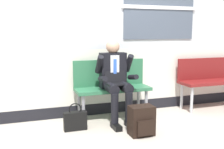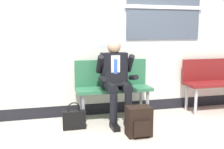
# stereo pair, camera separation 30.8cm
# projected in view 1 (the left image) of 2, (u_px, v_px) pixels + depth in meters

# --- Properties ---
(ground_plane) EXTENTS (18.00, 18.00, 0.00)m
(ground_plane) POSITION_uv_depth(u_px,v_px,m) (110.00, 127.00, 3.89)
(ground_plane) COLOR #B2A899
(station_wall) EXTENTS (6.18, 0.17, 2.78)m
(station_wall) POSITION_uv_depth(u_px,v_px,m) (97.00, 31.00, 4.34)
(station_wall) COLOR silver
(station_wall) RESTS_ON ground
(bench_with_person) EXTENTS (1.19, 0.42, 0.93)m
(bench_with_person) POSITION_uv_depth(u_px,v_px,m) (111.00, 84.00, 4.27)
(bench_with_person) COLOR #2D6B47
(bench_with_person) RESTS_ON ground
(bench_empty) EXTENTS (1.31, 0.42, 0.90)m
(bench_empty) POSITION_uv_depth(u_px,v_px,m) (212.00, 78.00, 4.89)
(bench_empty) COLOR maroon
(bench_empty) RESTS_ON ground
(person_seated) EXTENTS (0.57, 0.70, 1.26)m
(person_seated) POSITION_uv_depth(u_px,v_px,m) (116.00, 78.00, 4.06)
(person_seated) COLOR black
(person_seated) RESTS_ON ground
(backpack) EXTENTS (0.33, 0.26, 0.40)m
(backpack) POSITION_uv_depth(u_px,v_px,m) (142.00, 121.00, 3.57)
(backpack) COLOR black
(backpack) RESTS_ON ground
(handbag) EXTENTS (0.32, 0.11, 0.39)m
(handbag) POSITION_uv_depth(u_px,v_px,m) (75.00, 120.00, 3.76)
(handbag) COLOR black
(handbag) RESTS_ON ground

